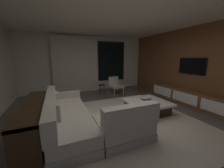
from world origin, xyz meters
TOP-DOWN VIEW (x-y plane):
  - floor at (0.00, 0.00)m, footprint 9.20×9.20m
  - back_wall_with_window at (-0.06, 3.62)m, footprint 6.60×0.30m
  - media_wall at (3.06, 0.00)m, footprint 0.12×7.80m
  - ceiling at (0.00, 0.00)m, footprint 8.20×8.20m
  - area_rug at (0.35, -0.10)m, footprint 3.20×3.80m
  - sectional_couch at (-1.00, -0.12)m, footprint 1.98×2.50m
  - coffee_table at (1.00, 0.13)m, footprint 1.16×1.16m
  - book_stack_on_coffee_table at (1.06, 0.28)m, footprint 0.29×0.22m
  - accent_chair_near_window at (1.01, 2.46)m, footprint 0.61×0.63m
  - side_stool at (0.40, 2.56)m, footprint 0.32×0.32m
  - media_console at (2.77, 0.05)m, footprint 0.46×3.10m
  - mounted_tv at (2.95, 0.25)m, footprint 0.05×0.97m
  - console_table_behind_couch at (-1.92, 0.00)m, footprint 0.40×2.10m

SIDE VIEW (x-z plane):
  - floor at x=0.00m, z-range 0.00..0.00m
  - area_rug at x=0.35m, z-range 0.00..0.01m
  - coffee_table at x=1.00m, z-range 0.01..0.37m
  - media_console at x=2.77m, z-range -0.01..0.51m
  - sectional_couch at x=-1.00m, z-range -0.12..0.70m
  - side_stool at x=0.40m, z-range 0.14..0.60m
  - book_stack_on_coffee_table at x=1.06m, z-range 0.36..0.43m
  - console_table_behind_couch at x=-1.92m, z-range 0.05..0.79m
  - accent_chair_near_window at x=1.01m, z-range 0.04..0.82m
  - back_wall_with_window at x=-0.06m, z-range -0.01..2.69m
  - media_wall at x=3.06m, z-range 0.00..2.70m
  - mounted_tv at x=2.95m, z-range 1.07..1.63m
  - ceiling at x=0.00m, z-range 2.70..2.70m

